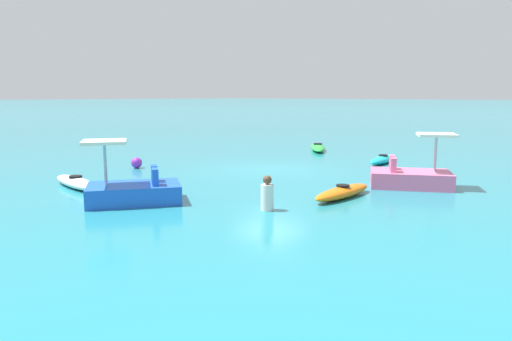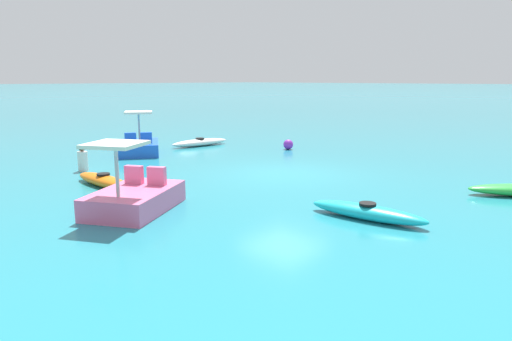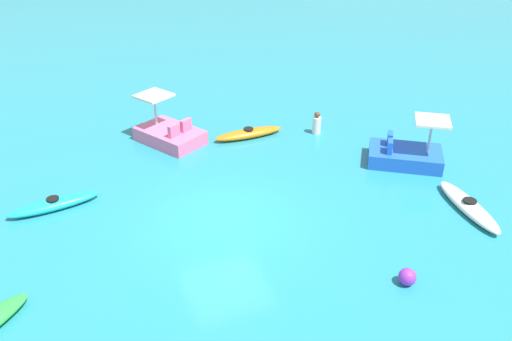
{
  "view_description": "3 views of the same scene",
  "coord_description": "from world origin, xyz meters",
  "px_view_note": "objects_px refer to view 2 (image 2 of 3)",
  "views": [
    {
      "loc": [
        14.01,
        11.78,
        2.83
      ],
      "look_at": [
        1.68,
        0.77,
        0.23
      ],
      "focal_mm": 33.72,
      "sensor_mm": 36.0,
      "label": 1
    },
    {
      "loc": [
        -9.25,
        11.01,
        2.99
      ],
      "look_at": [
        0.02,
        1.29,
        0.29
      ],
      "focal_mm": 32.02,
      "sensor_mm": 36.0,
      "label": 2
    },
    {
      "loc": [
        -3.74,
        -11.82,
        8.64
      ],
      "look_at": [
        1.73,
        1.87,
        0.32
      ],
      "focal_mm": 37.08,
      "sensor_mm": 36.0,
      "label": 3
    }
  ],
  "objects_px": {
    "kayak_white": "(200,142)",
    "pedal_boat_blue": "(139,146)",
    "pedal_boat_pink": "(134,196)",
    "kayak_cyan": "(367,212)",
    "person_near_shore": "(83,159)",
    "buoy_purple": "(288,144)",
    "kayak_orange": "(104,180)"
  },
  "relations": [
    {
      "from": "person_near_shore",
      "to": "pedal_boat_pink",
      "type": "bearing_deg",
      "value": 165.82
    },
    {
      "from": "kayak_cyan",
      "to": "kayak_white",
      "type": "height_order",
      "value": "same"
    },
    {
      "from": "kayak_cyan",
      "to": "person_near_shore",
      "type": "relative_size",
      "value": 3.06
    },
    {
      "from": "kayak_orange",
      "to": "kayak_white",
      "type": "relative_size",
      "value": 0.91
    },
    {
      "from": "buoy_purple",
      "to": "person_near_shore",
      "type": "relative_size",
      "value": 0.49
    },
    {
      "from": "kayak_cyan",
      "to": "person_near_shore",
      "type": "bearing_deg",
      "value": 10.48
    },
    {
      "from": "pedal_boat_pink",
      "to": "buoy_purple",
      "type": "relative_size",
      "value": 6.61
    },
    {
      "from": "pedal_boat_pink",
      "to": "pedal_boat_blue",
      "type": "xyz_separation_m",
      "value": [
        7.03,
        -4.57,
        0.0
      ]
    },
    {
      "from": "person_near_shore",
      "to": "kayak_white",
      "type": "bearing_deg",
      "value": -75.22
    },
    {
      "from": "pedal_boat_pink",
      "to": "buoy_purple",
      "type": "xyz_separation_m",
      "value": [
        3.43,
        -9.69,
        -0.12
      ]
    },
    {
      "from": "pedal_boat_pink",
      "to": "kayak_cyan",
      "type": "bearing_deg",
      "value": -143.7
    },
    {
      "from": "kayak_cyan",
      "to": "pedal_boat_pink",
      "type": "relative_size",
      "value": 0.95
    },
    {
      "from": "kayak_cyan",
      "to": "person_near_shore",
      "type": "distance_m",
      "value": 9.73
    },
    {
      "from": "kayak_cyan",
      "to": "kayak_white",
      "type": "xyz_separation_m",
      "value": [
        11.25,
        -4.6,
        -0.0
      ]
    },
    {
      "from": "kayak_cyan",
      "to": "person_near_shore",
      "type": "xyz_separation_m",
      "value": [
        9.57,
        1.77,
        0.22
      ]
    },
    {
      "from": "kayak_white",
      "to": "person_near_shore",
      "type": "height_order",
      "value": "person_near_shore"
    },
    {
      "from": "kayak_orange",
      "to": "buoy_purple",
      "type": "bearing_deg",
      "value": -86.01
    },
    {
      "from": "buoy_purple",
      "to": "person_near_shore",
      "type": "xyz_separation_m",
      "value": [
        1.89,
        8.34,
        0.17
      ]
    },
    {
      "from": "kayak_cyan",
      "to": "kayak_white",
      "type": "relative_size",
      "value": 0.92
    },
    {
      "from": "pedal_boat_pink",
      "to": "kayak_white",
      "type": "bearing_deg",
      "value": -47.75
    },
    {
      "from": "kayak_cyan",
      "to": "pedal_boat_blue",
      "type": "relative_size",
      "value": 0.95
    },
    {
      "from": "kayak_orange",
      "to": "kayak_cyan",
      "type": "bearing_deg",
      "value": -161.29
    },
    {
      "from": "buoy_purple",
      "to": "pedal_boat_blue",
      "type": "bearing_deg",
      "value": 54.85
    },
    {
      "from": "kayak_orange",
      "to": "pedal_boat_blue",
      "type": "xyz_separation_m",
      "value": [
        4.23,
        -3.84,
        0.17
      ]
    },
    {
      "from": "kayak_cyan",
      "to": "kayak_orange",
      "type": "distance_m",
      "value": 7.44
    },
    {
      "from": "kayak_cyan",
      "to": "buoy_purple",
      "type": "bearing_deg",
      "value": -40.58
    },
    {
      "from": "pedal_boat_blue",
      "to": "kayak_cyan",
      "type": "bearing_deg",
      "value": 172.64
    },
    {
      "from": "kayak_orange",
      "to": "buoy_purple",
      "type": "relative_size",
      "value": 6.17
    },
    {
      "from": "kayak_white",
      "to": "pedal_boat_blue",
      "type": "relative_size",
      "value": 1.03
    },
    {
      "from": "kayak_orange",
      "to": "person_near_shore",
      "type": "relative_size",
      "value": 3.0
    },
    {
      "from": "kayak_cyan",
      "to": "person_near_shore",
      "type": "height_order",
      "value": "person_near_shore"
    },
    {
      "from": "pedal_boat_pink",
      "to": "person_near_shore",
      "type": "relative_size",
      "value": 3.21
    }
  ]
}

